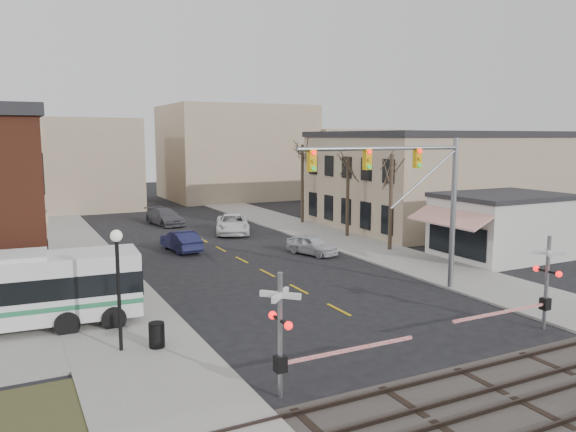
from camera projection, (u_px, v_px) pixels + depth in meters
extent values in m
plane|color=black|center=(363.00, 322.00, 24.53)|extent=(160.00, 160.00, 0.00)
cube|color=gray|center=(78.00, 256.00, 37.92)|extent=(5.00, 60.00, 0.12)
cube|color=gray|center=(321.00, 234.00, 46.44)|extent=(5.00, 60.00, 0.12)
cube|color=#332D28|center=(509.00, 397.00, 17.46)|extent=(160.00, 5.00, 0.06)
cube|color=#2D231E|center=(497.00, 388.00, 17.88)|extent=(160.00, 0.08, 0.14)
cube|color=#2D231E|center=(465.00, 371.00, 19.14)|extent=(160.00, 0.08, 0.14)
cube|color=#2D231E|center=(564.00, 422.00, 15.76)|extent=(160.00, 0.08, 0.14)
cube|color=#2D231E|center=(522.00, 400.00, 17.03)|extent=(160.00, 0.08, 0.14)
cube|color=tan|center=(38.00, 202.00, 32.70)|extent=(0.10, 15.00, 0.50)
cube|color=tan|center=(33.00, 131.00, 32.12)|extent=(0.10, 15.00, 0.70)
cube|color=black|center=(40.00, 244.00, 33.05)|extent=(0.08, 13.00, 2.60)
cube|color=tan|center=(439.00, 181.00, 51.48)|extent=(20.00, 15.00, 8.00)
cube|color=#262628|center=(440.00, 134.00, 50.88)|extent=(20.30, 15.30, 0.50)
cube|color=beige|center=(502.00, 228.00, 37.60)|extent=(8.00, 6.00, 4.00)
cube|color=#262628|center=(504.00, 196.00, 37.30)|extent=(8.20, 6.20, 0.30)
cube|color=red|center=(448.00, 218.00, 35.31)|extent=(1.68, 6.00, 0.87)
cylinder|color=#382B21|center=(391.00, 202.00, 39.34)|extent=(0.28, 0.28, 6.75)
cylinder|color=#382B21|center=(348.00, 197.00, 44.80)|extent=(0.28, 0.28, 6.30)
cylinder|color=#382B21|center=(302.00, 184.00, 51.89)|extent=(0.28, 0.28, 7.20)
cylinder|color=gray|center=(453.00, 215.00, 29.34)|extent=(0.28, 0.28, 8.00)
cylinder|color=gray|center=(383.00, 148.00, 26.77)|extent=(9.25, 0.20, 0.20)
cube|color=gold|center=(417.00, 158.00, 27.80)|extent=(0.35, 0.30, 1.00)
cube|color=gold|center=(367.00, 159.00, 26.45)|extent=(0.35, 0.30, 1.00)
cube|color=gold|center=(312.00, 160.00, 25.11)|extent=(0.35, 0.30, 1.00)
cylinder|color=gray|center=(280.00, 336.00, 17.19)|extent=(0.16, 0.16, 4.00)
cube|color=silver|center=(280.00, 295.00, 17.01)|extent=(1.00, 1.00, 0.18)
cube|color=silver|center=(280.00, 295.00, 17.01)|extent=(1.00, 1.00, 0.18)
sphere|color=#FF0C0C|center=(288.00, 326.00, 16.64)|extent=(0.26, 0.26, 0.26)
sphere|color=#FF0C0C|center=(273.00, 315.00, 17.61)|extent=(0.26, 0.26, 0.26)
cube|color=black|center=(280.00, 364.00, 17.32)|extent=(0.35, 0.35, 0.50)
cube|color=#FF0C0C|center=(351.00, 350.00, 18.49)|extent=(5.00, 0.10, 0.10)
cylinder|color=gray|center=(547.00, 283.00, 23.41)|extent=(0.16, 0.16, 4.00)
cube|color=silver|center=(549.00, 252.00, 23.22)|extent=(1.00, 1.00, 0.18)
cube|color=silver|center=(549.00, 252.00, 23.22)|extent=(1.00, 1.00, 0.18)
sphere|color=#FF0C0C|center=(559.00, 274.00, 22.85)|extent=(0.26, 0.26, 0.26)
sphere|color=#FF0C0C|center=(536.00, 269.00, 23.82)|extent=(0.26, 0.26, 0.26)
cube|color=black|center=(545.00, 304.00, 23.53)|extent=(0.35, 0.35, 0.50)
cube|color=#FF0C0C|center=(501.00, 313.00, 22.37)|extent=(5.00, 0.10, 0.10)
cylinder|color=black|center=(119.00, 296.00, 20.75)|extent=(0.14, 0.14, 4.21)
sphere|color=silver|center=(116.00, 236.00, 20.43)|extent=(0.44, 0.44, 0.44)
cylinder|color=black|center=(157.00, 335.00, 21.29)|extent=(0.60, 0.60, 0.95)
imported|color=#B7B7BC|center=(312.00, 245.00, 38.57)|extent=(2.72, 4.21, 1.33)
imported|color=#171A3B|center=(181.00, 241.00, 39.69)|extent=(1.98, 4.61, 1.48)
imported|color=silver|center=(233.00, 224.00, 46.94)|extent=(4.48, 6.30, 1.59)
imported|color=#4A494E|center=(165.00, 217.00, 51.45)|extent=(3.01, 5.51, 1.51)
imported|color=#595047|center=(108.00, 302.00, 23.99)|extent=(0.66, 0.79, 1.84)
imported|color=#34355B|center=(114.00, 292.00, 25.78)|extent=(1.02, 1.07, 1.74)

